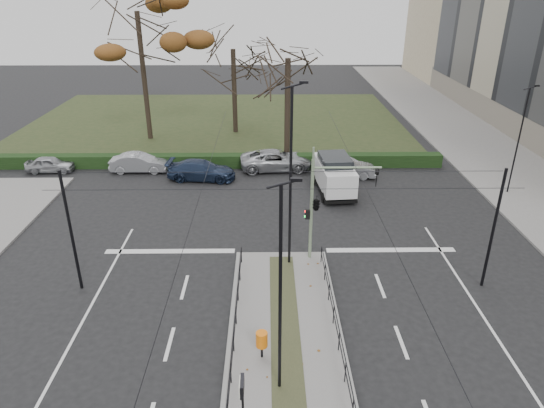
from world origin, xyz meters
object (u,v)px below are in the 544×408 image
at_px(streetlamp_median_near, 281,291).
at_px(rust_tree, 137,11).
at_px(parked_car_fourth, 276,160).
at_px(litter_bin, 262,340).
at_px(streetlamp_sidewalk, 519,140).
at_px(traffic_light, 318,202).
at_px(parked_car_third, 201,170).
at_px(bare_tree_near, 288,66).
at_px(streetlamp_median_far, 291,178).
at_px(parked_car_second, 139,163).
at_px(white_van, 334,174).
at_px(parked_car_fifth, 346,168).
at_px(parked_car_first, 50,164).
at_px(bare_tree_center, 233,56).
at_px(info_panel, 242,393).

xyz_separation_m(streetlamp_median_near, rust_tree, (-11.21, 30.48, 6.86)).
xyz_separation_m(parked_car_fourth, rust_tree, (-11.51, 8.12, 10.30)).
relative_size(litter_bin, streetlamp_sidewalk, 0.16).
relative_size(traffic_light, parked_car_third, 1.09).
distance_m(streetlamp_median_near, parked_car_fourth, 22.63).
height_order(streetlamp_median_near, parked_car_fourth, streetlamp_median_near).
bearing_deg(bare_tree_near, streetlamp_median_far, -91.71).
distance_m(traffic_light, litter_bin, 8.27).
relative_size(streetlamp_median_far, parked_car_third, 1.86).
height_order(litter_bin, streetlamp_sidewalk, streetlamp_sidewalk).
bearing_deg(parked_car_second, streetlamp_sidewalk, -100.05).
bearing_deg(streetlamp_median_near, parked_car_second, 114.85).
xyz_separation_m(white_van, bare_tree_near, (-2.98, 6.69, 6.12)).
xyz_separation_m(parked_car_fourth, parked_car_fifth, (5.20, -1.58, -0.06)).
height_order(parked_car_first, rust_tree, rust_tree).
bearing_deg(white_van, streetlamp_median_near, -103.13).
bearing_deg(bare_tree_center, traffic_light, -76.77).
bearing_deg(streetlamp_median_near, bare_tree_center, 96.03).
bearing_deg(parked_car_fifth, parked_car_first, 91.97).
height_order(streetlamp_median_far, white_van, streetlamp_median_far).
xyz_separation_m(parked_car_first, parked_car_fourth, (17.30, 0.33, 0.16)).
bearing_deg(traffic_light, litter_bin, -110.42).
bearing_deg(white_van, litter_bin, -106.41).
relative_size(info_panel, rust_tree, 0.17).
height_order(streetlamp_median_near, streetlamp_sidewalk, streetlamp_median_near).
height_order(streetlamp_median_near, bare_tree_near, bare_tree_near).
xyz_separation_m(parked_car_third, parked_car_fifth, (10.74, 0.42, -0.01)).
bearing_deg(rust_tree, streetlamp_median_near, -69.80).
bearing_deg(rust_tree, parked_car_second, -83.14).
height_order(info_panel, parked_car_first, info_panel).
bearing_deg(bare_tree_near, traffic_light, -86.68).
bearing_deg(traffic_light, white_van, 77.04).
distance_m(parked_car_second, parked_car_fourth, 10.50).
relative_size(streetlamp_sidewalk, parked_car_fourth, 1.32).
relative_size(white_van, rust_tree, 0.36).
xyz_separation_m(bare_tree_center, bare_tree_near, (4.64, -7.91, 0.27)).
height_order(parked_car_first, bare_tree_near, bare_tree_near).
distance_m(streetlamp_median_far, parked_car_fifth, 13.88).
relative_size(streetlamp_median_near, parked_car_third, 1.61).
bearing_deg(parked_car_fifth, streetlamp_sidewalk, -102.08).
height_order(litter_bin, bare_tree_near, bare_tree_near).
distance_m(parked_car_third, rust_tree, 15.66).
distance_m(streetlamp_sidewalk, parked_car_second, 26.93).
bearing_deg(traffic_light, streetlamp_median_far, -159.81).
relative_size(info_panel, parked_car_fifth, 0.55).
distance_m(litter_bin, parked_car_fourth, 20.89).
bearing_deg(rust_tree, litter_bin, -69.99).
height_order(streetlamp_median_near, streetlamp_median_far, streetlamp_median_far).
bearing_deg(streetlamp_median_far, info_panel, -100.36).
xyz_separation_m(info_panel, bare_tree_near, (2.41, 26.72, 5.47)).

